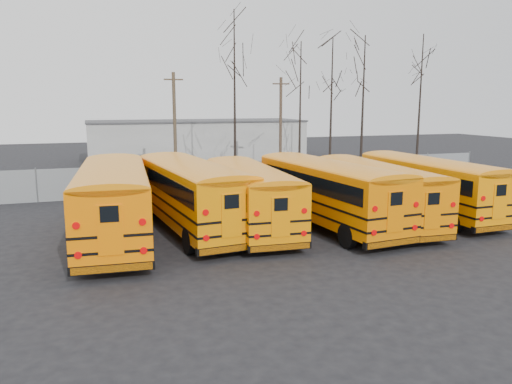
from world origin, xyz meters
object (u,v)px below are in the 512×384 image
object	(u,v)px
bus_b	(190,189)
bus_f	(427,181)
bus_a	(113,196)
bus_d	(326,187)
bus_e	(373,187)
bus_c	(249,191)
utility_pole_left	(175,126)
utility_pole_right	(281,125)

from	to	relation	value
bus_b	bus_f	bearing A→B (deg)	-10.10
bus_a	bus_d	bearing A→B (deg)	0.99
bus_e	bus_f	distance (m)	3.65
bus_c	bus_e	bearing A→B (deg)	-4.32
bus_e	bus_c	bearing A→B (deg)	175.05
bus_d	utility_pole_left	world-z (taller)	utility_pole_left
bus_d	utility_pole_left	xyz separation A→B (m)	(-4.41, 16.89, 2.31)
bus_f	utility_pole_left	size ratio (longest dim) A/B	1.37
bus_d	bus_e	world-z (taller)	bus_d
bus_a	utility_pole_right	bearing A→B (deg)	54.13
bus_b	utility_pole_left	world-z (taller)	utility_pole_left
bus_b	utility_pole_right	world-z (taller)	utility_pole_right
bus_c	bus_f	world-z (taller)	bus_f
bus_d	utility_pole_right	world-z (taller)	utility_pole_right
bus_d	bus_e	bearing A→B (deg)	-9.19
utility_pole_right	utility_pole_left	bearing A→B (deg)	-163.97
utility_pole_right	bus_e	bearing A→B (deg)	-86.90
bus_d	utility_pole_left	distance (m)	17.61
bus_a	utility_pole_right	size ratio (longest dim) A/B	1.54
bus_b	utility_pole_left	distance (m)	15.81
bus_b	utility_pole_right	xyz separation A→B (m)	(11.02, 16.52, 2.16)
bus_e	utility_pole_left	world-z (taller)	utility_pole_left
bus_f	bus_d	bearing A→B (deg)	-176.88
bus_c	utility_pole_left	size ratio (longest dim) A/B	1.36
bus_c	utility_pole_right	world-z (taller)	utility_pole_right
bus_d	bus_f	size ratio (longest dim) A/B	1.05
bus_d	bus_f	distance (m)	6.16
bus_c	bus_a	bearing A→B (deg)	-175.01
bus_e	utility_pole_left	bearing A→B (deg)	115.07
bus_e	bus_a	bearing A→B (deg)	179.67
bus_d	utility_pole_right	distance (m)	18.61
bus_c	bus_e	size ratio (longest dim) A/B	1.01
bus_e	bus_f	bearing A→B (deg)	12.48
bus_e	utility_pole_left	distance (m)	18.59
utility_pole_right	bus_d	bearing A→B (deg)	-94.83
bus_c	utility_pole_left	xyz separation A→B (m)	(-0.73, 16.21, 2.40)
bus_b	bus_e	distance (m)	9.04
bus_b	bus_f	world-z (taller)	bus_b
bus_c	bus_f	distance (m)	9.83
bus_d	bus_a	bearing A→B (deg)	171.74
bus_f	utility_pole_right	xyz separation A→B (m)	(-1.49, 17.45, 2.28)
bus_b	bus_e	size ratio (longest dim) A/B	1.09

